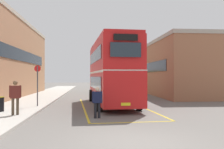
% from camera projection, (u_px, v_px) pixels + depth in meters
% --- Properties ---
extents(ground_plane, '(135.60, 135.60, 0.00)m').
position_uv_depth(ground_plane, '(107.00, 100.00, 22.68)').
color(ground_plane, '#66605B').
extents(sidewalk_left, '(4.00, 57.60, 0.14)m').
position_uv_depth(sidewalk_left, '(38.00, 98.00, 24.52)').
color(sidewalk_left, '#B2ADA3').
rests_on(sidewalk_left, ground).
extents(depot_building_right, '(6.66, 16.97, 6.16)m').
position_uv_depth(depot_building_right, '(177.00, 68.00, 29.99)').
color(depot_building_right, '#9E6647').
rests_on(depot_building_right, ground).
extents(double_decker_bus, '(3.33, 10.34, 4.75)m').
position_uv_depth(double_decker_bus, '(111.00, 71.00, 18.85)').
color(double_decker_bus, black).
rests_on(double_decker_bus, ground).
extents(single_deck_bus, '(3.65, 9.99, 3.02)m').
position_uv_depth(single_deck_bus, '(120.00, 80.00, 39.90)').
color(single_deck_bus, black).
rests_on(single_deck_bus, ground).
extents(pedestrian_boarding, '(0.53, 0.32, 1.61)m').
position_uv_depth(pedestrian_boarding, '(97.00, 100.00, 13.01)').
color(pedestrian_boarding, black).
rests_on(pedestrian_boarding, ground).
extents(pedestrian_waiting_near, '(0.57, 0.37, 1.79)m').
position_uv_depth(pedestrian_waiting_near, '(15.00, 95.00, 13.17)').
color(pedestrian_waiting_near, '#473828').
rests_on(pedestrian_waiting_near, sidewalk_left).
extents(bus_stop_sign, '(0.44, 0.08, 2.76)m').
position_uv_depth(bus_stop_sign, '(37.00, 82.00, 17.18)').
color(bus_stop_sign, '#4C4C51').
rests_on(bus_stop_sign, sidewalk_left).
extents(bay_marking_yellow, '(5.04, 12.48, 0.01)m').
position_uv_depth(bay_marking_yellow, '(115.00, 108.00, 16.94)').
color(bay_marking_yellow, gold).
rests_on(bay_marking_yellow, ground).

